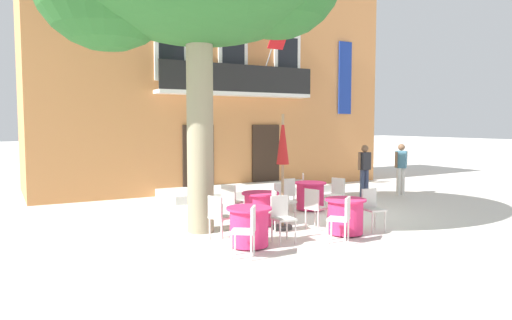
{
  "coord_description": "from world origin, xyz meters",
  "views": [
    {
      "loc": [
        -7.46,
        -9.72,
        2.34
      ],
      "look_at": [
        -0.95,
        2.07,
        1.3
      ],
      "focal_mm": 33.11,
      "sensor_mm": 36.0,
      "label": 1
    }
  ],
  "objects_px": {
    "cafe_table_middle": "(260,208)",
    "cafe_umbrella": "(283,154)",
    "cafe_chair_front_1": "(282,215)",
    "cafe_table_far_side": "(345,216)",
    "cafe_chair_near_tree_0": "(287,193)",
    "cafe_chair_far_side_2": "(315,206)",
    "cafe_chair_middle_0": "(283,199)",
    "cafe_chair_middle_2": "(269,208)",
    "cafe_chair_far_side_1": "(372,206)",
    "cafe_chair_front_0": "(247,228)",
    "cafe_chair_far_side_0": "(342,216)",
    "pedestrian_mid_plaza": "(365,168)",
    "cafe_table_near_tree": "(310,196)",
    "cafe_chair_near_tree_2": "(307,187)",
    "cafe_chair_front_2": "(219,215)",
    "cafe_chair_middle_1": "(231,200)",
    "pedestrian_near_entrance": "(401,166)",
    "cafe_table_front": "(249,226)",
    "cafe_chair_near_tree_1": "(336,193)"
  },
  "relations": [
    {
      "from": "cafe_chair_middle_0",
      "to": "cafe_chair_far_side_2",
      "type": "xyz_separation_m",
      "value": [
        0.09,
        -1.15,
        0.0
      ]
    },
    {
      "from": "cafe_chair_middle_1",
      "to": "cafe_chair_front_1",
      "type": "bearing_deg",
      "value": -87.61
    },
    {
      "from": "cafe_chair_middle_2",
      "to": "cafe_table_front",
      "type": "relative_size",
      "value": 1.05
    },
    {
      "from": "cafe_chair_near_tree_2",
      "to": "cafe_chair_front_2",
      "type": "height_order",
      "value": "same"
    },
    {
      "from": "cafe_table_middle",
      "to": "pedestrian_mid_plaza",
      "type": "relative_size",
      "value": 0.52
    },
    {
      "from": "cafe_table_front",
      "to": "cafe_chair_front_1",
      "type": "height_order",
      "value": "cafe_chair_front_1"
    },
    {
      "from": "cafe_chair_far_side_0",
      "to": "cafe_chair_far_side_1",
      "type": "height_order",
      "value": "same"
    },
    {
      "from": "cafe_chair_front_1",
      "to": "pedestrian_mid_plaza",
      "type": "bearing_deg",
      "value": 33.95
    },
    {
      "from": "cafe_table_front",
      "to": "cafe_table_near_tree",
      "type": "bearing_deg",
      "value": 38.46
    },
    {
      "from": "cafe_chair_middle_0",
      "to": "cafe_chair_far_side_2",
      "type": "distance_m",
      "value": 1.15
    },
    {
      "from": "cafe_table_middle",
      "to": "cafe_chair_front_1",
      "type": "xyz_separation_m",
      "value": [
        -0.39,
        -1.56,
        0.14
      ]
    },
    {
      "from": "cafe_chair_front_0",
      "to": "pedestrian_near_entrance",
      "type": "height_order",
      "value": "pedestrian_near_entrance"
    },
    {
      "from": "cafe_table_near_tree",
      "to": "cafe_table_middle",
      "type": "bearing_deg",
      "value": -154.82
    },
    {
      "from": "cafe_table_far_side",
      "to": "cafe_chair_far_side_2",
      "type": "relative_size",
      "value": 0.95
    },
    {
      "from": "cafe_chair_middle_1",
      "to": "pedestrian_near_entrance",
      "type": "distance_m",
      "value": 6.88
    },
    {
      "from": "cafe_chair_middle_0",
      "to": "cafe_table_far_side",
      "type": "distance_m",
      "value": 1.89
    },
    {
      "from": "cafe_chair_near_tree_0",
      "to": "cafe_umbrella",
      "type": "height_order",
      "value": "cafe_umbrella"
    },
    {
      "from": "cafe_chair_far_side_1",
      "to": "cafe_table_front",
      "type": "bearing_deg",
      "value": 178.73
    },
    {
      "from": "cafe_chair_far_side_1",
      "to": "pedestrian_near_entrance",
      "type": "height_order",
      "value": "pedestrian_near_entrance"
    },
    {
      "from": "cafe_chair_middle_0",
      "to": "cafe_umbrella",
      "type": "bearing_deg",
      "value": -123.53
    },
    {
      "from": "cafe_table_middle",
      "to": "cafe_chair_far_side_0",
      "type": "xyz_separation_m",
      "value": [
        0.59,
        -2.21,
        0.14
      ]
    },
    {
      "from": "cafe_chair_front_1",
      "to": "cafe_table_far_side",
      "type": "xyz_separation_m",
      "value": [
        1.51,
        -0.12,
        -0.14
      ]
    },
    {
      "from": "cafe_chair_middle_0",
      "to": "cafe_chair_middle_2",
      "type": "height_order",
      "value": "same"
    },
    {
      "from": "cafe_chair_near_tree_2",
      "to": "cafe_chair_middle_1",
      "type": "relative_size",
      "value": 1.0
    },
    {
      "from": "cafe_table_near_tree",
      "to": "cafe_table_far_side",
      "type": "height_order",
      "value": "same"
    },
    {
      "from": "cafe_chair_near_tree_0",
      "to": "cafe_chair_front_0",
      "type": "distance_m",
      "value": 4.34
    },
    {
      "from": "cafe_table_middle",
      "to": "cafe_umbrella",
      "type": "height_order",
      "value": "cafe_umbrella"
    },
    {
      "from": "cafe_chair_middle_0",
      "to": "cafe_chair_front_1",
      "type": "distance_m",
      "value": 2.06
    },
    {
      "from": "cafe_umbrella",
      "to": "cafe_table_near_tree",
      "type": "bearing_deg",
      "value": 40.34
    },
    {
      "from": "cafe_chair_front_0",
      "to": "cafe_umbrella",
      "type": "relative_size",
      "value": 0.36
    },
    {
      "from": "cafe_table_middle",
      "to": "cafe_chair_far_side_2",
      "type": "relative_size",
      "value": 0.95
    },
    {
      "from": "cafe_chair_near_tree_2",
      "to": "cafe_chair_middle_0",
      "type": "distance_m",
      "value": 2.28
    },
    {
      "from": "cafe_chair_near_tree_2",
      "to": "cafe_umbrella",
      "type": "height_order",
      "value": "cafe_umbrella"
    },
    {
      "from": "pedestrian_near_entrance",
      "to": "cafe_chair_middle_2",
      "type": "bearing_deg",
      "value": -158.86
    },
    {
      "from": "cafe_table_near_tree",
      "to": "pedestrian_mid_plaza",
      "type": "relative_size",
      "value": 0.52
    },
    {
      "from": "cafe_chair_near_tree_2",
      "to": "cafe_chair_middle_2",
      "type": "distance_m",
      "value": 3.57
    },
    {
      "from": "cafe_chair_front_0",
      "to": "cafe_chair_far_side_1",
      "type": "xyz_separation_m",
      "value": [
        3.4,
        0.58,
        0.0
      ]
    },
    {
      "from": "cafe_chair_front_2",
      "to": "cafe_chair_near_tree_0",
      "type": "bearing_deg",
      "value": 34.14
    },
    {
      "from": "cafe_chair_middle_2",
      "to": "cafe_chair_far_side_1",
      "type": "xyz_separation_m",
      "value": [
        2.06,
        -0.93,
        0.0
      ]
    },
    {
      "from": "cafe_chair_near_tree_1",
      "to": "cafe_table_middle",
      "type": "xyz_separation_m",
      "value": [
        -2.48,
        -0.33,
        -0.14
      ]
    },
    {
      "from": "cafe_umbrella",
      "to": "cafe_chair_front_0",
      "type": "bearing_deg",
      "value": -137.01
    },
    {
      "from": "cafe_chair_far_side_2",
      "to": "cafe_chair_near_tree_0",
      "type": "bearing_deg",
      "value": 74.91
    },
    {
      "from": "cafe_chair_near_tree_2",
      "to": "cafe_chair_front_2",
      "type": "bearing_deg",
      "value": -146.79
    },
    {
      "from": "cafe_chair_near_tree_0",
      "to": "cafe_table_far_side",
      "type": "distance_m",
      "value": 2.69
    },
    {
      "from": "cafe_chair_middle_1",
      "to": "pedestrian_near_entrance",
      "type": "xyz_separation_m",
      "value": [
        6.77,
        1.19,
        0.42
      ]
    },
    {
      "from": "cafe_chair_near_tree_1",
      "to": "cafe_chair_far_side_2",
      "type": "distance_m",
      "value": 2.11
    },
    {
      "from": "cafe_chair_far_side_1",
      "to": "pedestrian_near_entrance",
      "type": "bearing_deg",
      "value": 37.86
    },
    {
      "from": "cafe_table_middle",
      "to": "cafe_chair_front_2",
      "type": "height_order",
      "value": "cafe_chair_front_2"
    },
    {
      "from": "cafe_chair_middle_1",
      "to": "cafe_chair_far_side_2",
      "type": "height_order",
      "value": "same"
    },
    {
      "from": "cafe_chair_front_0",
      "to": "cafe_chair_front_1",
      "type": "xyz_separation_m",
      "value": [
        1.14,
        0.68,
        0.0
      ]
    }
  ]
}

